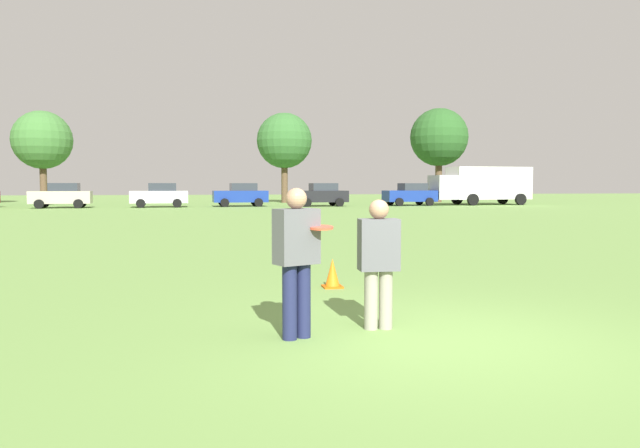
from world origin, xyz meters
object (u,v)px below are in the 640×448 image
(parked_car_mid_right, at_px, (241,195))
(box_truck, at_px, (482,184))
(player_thrower, at_px, (296,254))
(player_defender, at_px, (379,257))
(frisbee, at_px, (321,228))
(traffic_cone, at_px, (332,274))
(parked_car_far_right, at_px, (410,194))
(parked_car_center, at_px, (160,195))
(parked_car_mid_left, at_px, (62,195))
(parked_car_near_right, at_px, (321,195))

(parked_car_mid_right, relative_size, box_truck, 0.50)
(player_thrower, bearing_deg, player_defender, 13.84)
(player_defender, relative_size, parked_car_mid_right, 0.36)
(frisbee, height_order, parked_car_mid_right, parked_car_mid_right)
(traffic_cone, bearing_deg, frisbee, -104.35)
(frisbee, height_order, box_truck, box_truck)
(frisbee, bearing_deg, parked_car_far_right, 69.13)
(parked_car_center, bearing_deg, traffic_cone, -81.71)
(parked_car_center, bearing_deg, parked_car_mid_left, -179.24)
(parked_car_mid_right, bearing_deg, parked_car_center, -173.52)
(player_thrower, height_order, parked_car_center, parked_car_center)
(frisbee, xyz_separation_m, parked_car_center, (-4.55, 40.03, -0.31))
(player_thrower, distance_m, parked_car_center, 40.21)
(player_defender, distance_m, parked_car_near_right, 40.15)
(parked_car_mid_right, bearing_deg, traffic_cone, -91.14)
(parked_car_near_right, distance_m, parked_car_far_right, 7.44)
(player_defender, xyz_separation_m, parked_car_mid_left, (-12.23, 39.64, 0.07))
(parked_car_near_right, relative_size, parked_car_far_right, 1.00)
(frisbee, bearing_deg, box_truck, 61.75)
(traffic_cone, height_order, parked_car_mid_right, parked_car_mid_right)
(parked_car_mid_left, bearing_deg, box_truck, 1.03)
(player_thrower, relative_size, parked_car_far_right, 0.39)
(parked_car_near_right, bearing_deg, parked_car_far_right, 0.78)
(box_truck, bearing_deg, parked_car_center, -178.89)
(box_truck, bearing_deg, frisbee, -118.25)
(player_thrower, bearing_deg, parked_car_mid_left, 105.71)
(parked_car_mid_right, height_order, box_truck, box_truck)
(parked_car_near_right, bearing_deg, frisbee, -101.05)
(player_defender, height_order, parked_car_center, parked_car_center)
(parked_car_center, bearing_deg, frisbee, -83.51)
(parked_car_center, relative_size, box_truck, 0.50)
(player_thrower, xyz_separation_m, frisbee, (0.27, -0.05, 0.29))
(frisbee, distance_m, parked_car_far_right, 42.73)
(traffic_cone, distance_m, parked_car_far_right, 39.48)
(player_thrower, height_order, frisbee, player_thrower)
(parked_car_far_right, bearing_deg, parked_car_center, 179.71)
(player_defender, bearing_deg, frisbee, -157.94)
(traffic_cone, relative_size, parked_car_center, 0.11)
(parked_car_center, xyz_separation_m, parked_car_mid_right, (6.11, 0.69, 0.00))
(parked_car_mid_right, bearing_deg, player_defender, -91.15)
(player_defender, bearing_deg, parked_car_far_right, 69.94)
(parked_car_near_right, xyz_separation_m, box_truck, (14.00, 0.71, 0.83))
(player_thrower, relative_size, parked_car_mid_left, 0.39)
(traffic_cone, height_order, box_truck, box_truck)
(parked_car_center, height_order, box_truck, box_truck)
(parked_car_far_right, height_order, box_truck, box_truck)
(parked_car_mid_left, bearing_deg, parked_car_mid_right, 3.45)
(parked_car_mid_right, relative_size, parked_car_near_right, 1.00)
(player_thrower, height_order, parked_car_mid_right, parked_car_mid_right)
(parked_car_near_right, bearing_deg, player_defender, -100.09)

